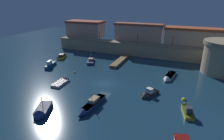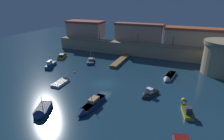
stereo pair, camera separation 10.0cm
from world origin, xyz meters
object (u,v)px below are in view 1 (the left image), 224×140
(moored_boat_2, at_px, (148,94))
(moored_boat_9, at_px, (42,112))
(mooring_buoy_1, at_px, (75,73))
(moored_boat_5, at_px, (91,60))
(quay_lamp_1, at_px, (138,36))
(fortress_tower, at_px, (223,57))
(moored_boat_7, at_px, (63,56))
(moored_boat_4, at_px, (168,77))
(mooring_buoy_0, at_px, (184,100))
(moored_boat_3, at_px, (91,106))
(quay_lamp_0, at_px, (99,33))
(moored_boat_1, at_px, (64,80))
(quay_lamp_2, at_px, (173,39))
(moored_boat_0, at_px, (51,64))
(moored_boat_8, at_px, (187,109))

(moored_boat_2, distance_m, moored_boat_9, 17.73)
(moored_boat_9, height_order, mooring_buoy_1, moored_boat_9)
(mooring_buoy_1, bearing_deg, moored_boat_5, 93.25)
(quay_lamp_1, bearing_deg, moored_boat_2, -70.86)
(fortress_tower, distance_m, moored_boat_7, 41.72)
(fortress_tower, xyz_separation_m, moored_boat_4, (-10.77, -7.80, -3.56))
(fortress_tower, xyz_separation_m, mooring_buoy_0, (-7.32, -16.19, -3.84))
(moored_boat_3, bearing_deg, quay_lamp_0, -151.71)
(mooring_buoy_1, bearing_deg, mooring_buoy_0, -8.62)
(moored_boat_1, bearing_deg, quay_lamp_2, -39.64)
(moored_boat_2, height_order, moored_boat_9, moored_boat_9)
(quay_lamp_2, distance_m, moored_boat_4, 16.18)
(fortress_tower, height_order, mooring_buoy_1, fortress_tower)
(fortress_tower, xyz_separation_m, moored_boat_9, (-26.80, -28.57, -3.40))
(quay_lamp_1, bearing_deg, mooring_buoy_1, -115.85)
(quay_lamp_2, distance_m, moored_boat_3, 33.46)
(quay_lamp_1, height_order, moored_boat_4, quay_lamp_1)
(moored_boat_3, height_order, mooring_buoy_1, moored_boat_3)
(moored_boat_3, bearing_deg, moored_boat_0, -121.21)
(moored_boat_8, xyz_separation_m, moored_boat_9, (-19.98, -8.80, 0.05))
(quay_lamp_1, relative_size, moored_boat_3, 0.46)
(moored_boat_3, distance_m, moored_boat_5, 23.70)
(moored_boat_0, relative_size, moored_boat_5, 1.04)
(fortress_tower, distance_m, moored_boat_1, 35.66)
(moored_boat_2, bearing_deg, fortress_tower, 168.86)
(quay_lamp_0, xyz_separation_m, mooring_buoy_1, (3.05, -19.90, -5.87))
(moored_boat_0, relative_size, moored_boat_9, 1.26)
(moored_boat_0, bearing_deg, moored_boat_5, -63.04)
(quay_lamp_2, xyz_separation_m, moored_boat_7, (-29.77, -10.63, -5.38))
(moored_boat_1, relative_size, mooring_buoy_1, 9.50)
(mooring_buoy_0, relative_size, mooring_buoy_1, 1.42)
(quay_lamp_0, distance_m, moored_boat_9, 37.14)
(moored_boat_7, relative_size, mooring_buoy_0, 6.96)
(quay_lamp_1, relative_size, quay_lamp_2, 1.05)
(moored_boat_8, distance_m, mooring_buoy_1, 25.64)
(quay_lamp_1, relative_size, moored_boat_8, 0.69)
(quay_lamp_0, bearing_deg, moored_boat_4, -32.63)
(fortress_tower, bearing_deg, quay_lamp_2, 147.78)
(quay_lamp_0, height_order, moored_boat_1, quay_lamp_0)
(quay_lamp_1, bearing_deg, moored_boat_5, -133.37)
(moored_boat_2, xyz_separation_m, mooring_buoy_0, (5.96, 0.91, -0.37))
(moored_boat_8, height_order, mooring_buoy_1, moored_boat_8)
(moored_boat_0, bearing_deg, mooring_buoy_0, -116.17)
(quay_lamp_0, distance_m, moored_boat_4, 28.69)
(mooring_buoy_0, bearing_deg, mooring_buoy_1, 171.38)
(moored_boat_3, bearing_deg, mooring_buoy_0, 126.18)
(quay_lamp_2, bearing_deg, mooring_buoy_0, -79.50)
(moored_boat_8, bearing_deg, quay_lamp_1, 16.94)
(quay_lamp_1, distance_m, mooring_buoy_1, 22.89)
(moored_boat_1, height_order, moored_boat_7, moored_boat_7)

